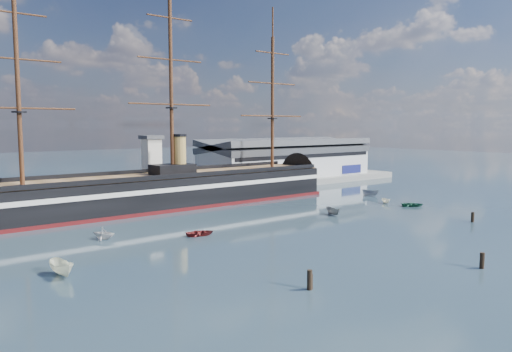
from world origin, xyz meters
TOP-DOWN VIEW (x-y plane):
  - ground at (0.00, 40.00)m, footprint 600.00×600.00m
  - quay at (10.00, 76.00)m, footprint 180.00×18.00m
  - warehouse at (58.00, 80.00)m, footprint 63.00×21.00m
  - quay_tower at (3.00, 73.00)m, footprint 5.00×5.00m
  - warship at (-1.96, 60.00)m, footprint 112.90×16.56m
  - motorboat_a at (-37.99, 19.34)m, footprint 6.68×2.65m
  - motorboat_b at (-10.79, 28.33)m, footprint 1.94×3.41m
  - motorboat_c at (22.91, 27.08)m, footprint 5.55×3.06m
  - motorboat_d at (-25.28, 36.59)m, footprint 6.79×6.16m
  - motorboat_e at (46.56, 22.81)m, footprint 3.13×3.15m
  - motorboat_f at (53.36, 40.71)m, footprint 5.92×3.55m
  - motorboat_g at (45.30, 29.58)m, footprint 4.34×3.21m
  - piling_near_left at (-16.70, -4.90)m, footprint 0.64×0.64m
  - piling_near_mid at (8.13, -13.58)m, footprint 0.64×0.64m
  - piling_far_right at (38.90, 3.74)m, footprint 0.64×0.64m

SIDE VIEW (x-z plane):
  - ground at x=0.00m, z-range 0.00..0.00m
  - quay at x=10.00m, z-range -1.00..1.00m
  - motorboat_a at x=-37.99m, z-range -1.32..1.32m
  - motorboat_b at x=-10.79m, z-range -0.75..0.75m
  - motorboat_c at x=22.91m, z-range -1.05..1.05m
  - motorboat_d at x=-25.28m, z-range -1.18..1.18m
  - motorboat_e at x=46.56m, z-range -0.74..0.74m
  - motorboat_f at x=53.36m, z-range -1.11..1.11m
  - motorboat_g at x=45.30m, z-range -0.82..0.82m
  - piling_near_left at x=-16.70m, z-range -1.57..1.57m
  - piling_near_mid at x=8.13m, z-range -1.46..1.46m
  - piling_far_right at x=38.90m, z-range -1.38..1.38m
  - warship at x=-1.96m, z-range -22.93..31.01m
  - warehouse at x=58.00m, z-range 2.18..13.78m
  - quay_tower at x=3.00m, z-range 2.25..17.25m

